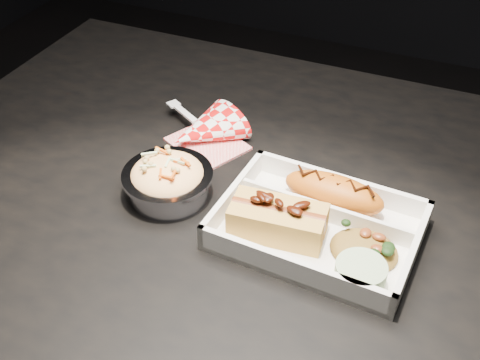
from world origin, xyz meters
name	(u,v)px	position (x,y,z in m)	size (l,w,h in m)	color
dining_table	(289,250)	(0.00, 0.00, 0.66)	(1.20, 0.80, 0.75)	black
food_tray	(318,229)	(0.05, -0.05, 0.76)	(0.26, 0.19, 0.04)	silver
fried_pastry	(334,192)	(0.05, 0.01, 0.78)	(0.14, 0.06, 0.05)	#C66013
hotdog	(278,218)	(0.00, -0.07, 0.78)	(0.12, 0.07, 0.06)	gold
fried_rice_mound	(365,244)	(0.11, -0.06, 0.77)	(0.09, 0.07, 0.03)	olive
cupcake_liner	(360,275)	(0.12, -0.11, 0.77)	(0.06, 0.06, 0.03)	#A0BA8D
foil_coleslaw_cup	(168,179)	(-0.16, -0.05, 0.78)	(0.12, 0.12, 0.06)	silver
napkin_fork	(204,131)	(-0.18, 0.09, 0.77)	(0.17, 0.15, 0.10)	red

